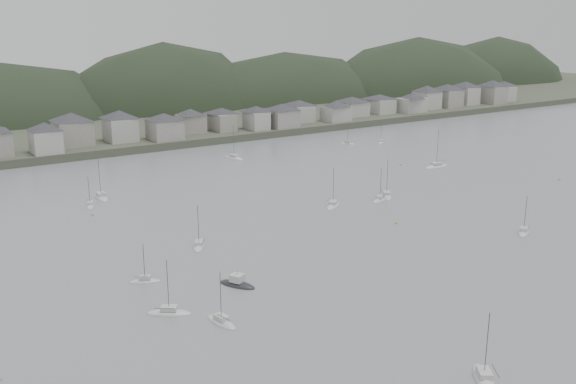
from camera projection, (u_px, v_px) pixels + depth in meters
ground at (545, 328)px, 101.88m from camera, size 900.00×900.00×0.00m
far_shore_land at (61, 111)px, 338.53m from camera, size 900.00×250.00×3.00m
forested_ridge at (87, 141)px, 323.88m from camera, size 851.55×103.94×102.57m
waterfront_town at (247, 115)px, 274.00m from camera, size 451.48×28.46×12.92m
moored_fleet at (307, 224)px, 154.03m from camera, size 197.03×172.90×14.04m
motor_launch_far at (237, 284)px, 118.40m from camera, size 6.01×7.99×3.82m
mooring_buoys at (329, 235)px, 145.81m from camera, size 168.50×140.75×0.70m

